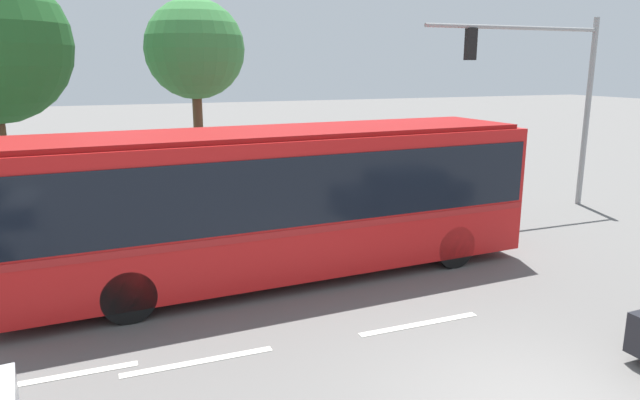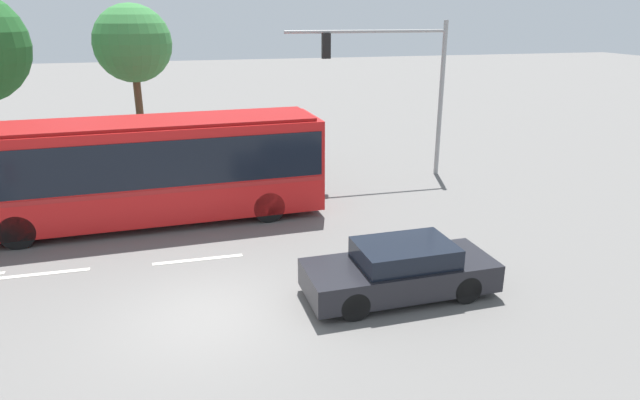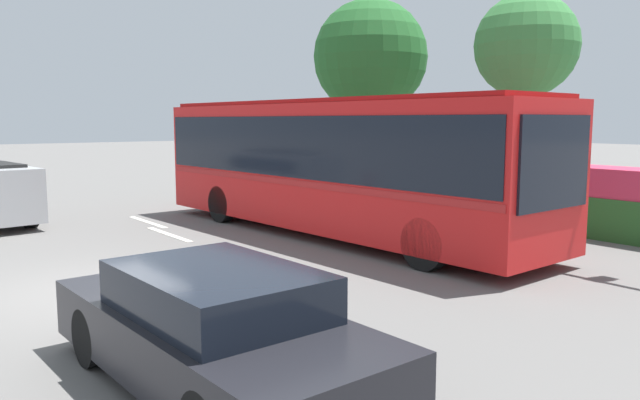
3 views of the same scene
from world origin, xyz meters
The scene contains 8 objects.
ground_plane centered at (0.00, 0.00, 0.00)m, with size 140.00×140.00×0.00m, color slate.
city_bus centered at (-1.63, 6.37, 1.85)m, with size 11.62×3.13×3.26m.
sedan_foreground centered at (4.52, -0.16, 0.63)m, with size 4.53×1.91×1.30m.
traffic_light_pole centered at (8.30, 9.17, 4.11)m, with size 6.40×0.24×6.10m.
flowering_hedge centered at (0.33, 11.36, 0.82)m, with size 8.91×1.29×1.66m.
street_tree_centre centered at (-1.90, 14.39, 5.09)m, with size 3.27×3.27×6.77m.
lane_stripe_near centered at (-4.02, 3.11, 0.01)m, with size 2.40×0.16×0.01m, color silver.
lane_stripe_far centered at (-0.04, 2.99, 0.01)m, with size 2.40×0.16×0.01m, color silver.
Camera 2 is at (-0.23, -11.02, 6.37)m, focal length 30.92 mm.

